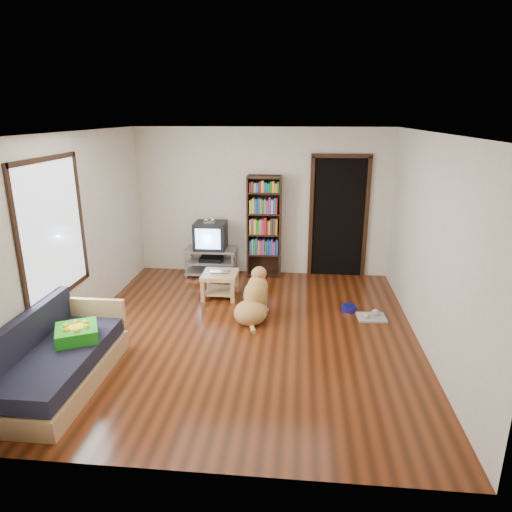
# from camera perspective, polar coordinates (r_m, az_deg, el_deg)

# --- Properties ---
(ground) EXTENTS (5.00, 5.00, 0.00)m
(ground) POSITION_cam_1_polar(r_m,az_deg,el_deg) (6.19, -1.26, -9.63)
(ground) COLOR #602710
(ground) RESTS_ON ground
(ceiling) EXTENTS (5.00, 5.00, 0.00)m
(ceiling) POSITION_cam_1_polar(r_m,az_deg,el_deg) (5.52, -1.44, 15.17)
(ceiling) COLOR white
(ceiling) RESTS_ON ground
(wall_back) EXTENTS (4.50, 0.00, 4.50)m
(wall_back) POSITION_cam_1_polar(r_m,az_deg,el_deg) (8.15, 0.78, 6.69)
(wall_back) COLOR beige
(wall_back) RESTS_ON ground
(wall_front) EXTENTS (4.50, 0.00, 4.50)m
(wall_front) POSITION_cam_1_polar(r_m,az_deg,el_deg) (3.41, -6.46, -9.13)
(wall_front) COLOR beige
(wall_front) RESTS_ON ground
(wall_left) EXTENTS (0.00, 5.00, 5.00)m
(wall_left) POSITION_cam_1_polar(r_m,az_deg,el_deg) (6.39, -21.83, 2.42)
(wall_left) COLOR beige
(wall_left) RESTS_ON ground
(wall_right) EXTENTS (0.00, 5.00, 5.00)m
(wall_right) POSITION_cam_1_polar(r_m,az_deg,el_deg) (5.90, 20.93, 1.34)
(wall_right) COLOR beige
(wall_right) RESTS_ON ground
(green_cushion) EXTENTS (0.58, 0.58, 0.15)m
(green_cushion) POSITION_cam_1_polar(r_m,az_deg,el_deg) (5.49, -21.50, -8.94)
(green_cushion) COLOR green
(green_cushion) RESTS_ON sofa
(laptop) EXTENTS (0.32, 0.21, 0.02)m
(laptop) POSITION_cam_1_polar(r_m,az_deg,el_deg) (7.21, -4.58, -2.11)
(laptop) COLOR silver
(laptop) RESTS_ON coffee_table
(dog_bowl) EXTENTS (0.22, 0.22, 0.08)m
(dog_bowl) POSITION_cam_1_polar(r_m,az_deg,el_deg) (6.98, 11.52, -6.39)
(dog_bowl) COLOR navy
(dog_bowl) RESTS_ON ground
(grey_rag) EXTENTS (0.42, 0.34, 0.03)m
(grey_rag) POSITION_cam_1_polar(r_m,az_deg,el_deg) (6.81, 14.24, -7.46)
(grey_rag) COLOR #ADADAD
(grey_rag) RESTS_ON ground
(window) EXTENTS (0.03, 1.46, 1.70)m
(window) POSITION_cam_1_polar(r_m,az_deg,el_deg) (5.91, -24.06, 3.02)
(window) COLOR white
(window) RESTS_ON wall_left
(doorway) EXTENTS (1.03, 0.05, 2.19)m
(doorway) POSITION_cam_1_polar(r_m,az_deg,el_deg) (8.16, 10.29, 5.14)
(doorway) COLOR black
(doorway) RESTS_ON wall_back
(tv_stand) EXTENTS (0.90, 0.45, 0.50)m
(tv_stand) POSITION_cam_1_polar(r_m,az_deg,el_deg) (8.28, -5.61, -0.57)
(tv_stand) COLOR #99999E
(tv_stand) RESTS_ON ground
(crt_tv) EXTENTS (0.55, 0.52, 0.58)m
(crt_tv) POSITION_cam_1_polar(r_m,az_deg,el_deg) (8.17, -5.68, 2.64)
(crt_tv) COLOR black
(crt_tv) RESTS_ON tv_stand
(bookshelf) EXTENTS (0.60, 0.30, 1.80)m
(bookshelf) POSITION_cam_1_polar(r_m,az_deg,el_deg) (8.05, 1.03, 4.38)
(bookshelf) COLOR black
(bookshelf) RESTS_ON ground
(sofa) EXTENTS (0.80, 1.80, 0.80)m
(sofa) POSITION_cam_1_polar(r_m,az_deg,el_deg) (5.46, -23.58, -12.10)
(sofa) COLOR tan
(sofa) RESTS_ON ground
(coffee_table) EXTENTS (0.55, 0.55, 0.40)m
(coffee_table) POSITION_cam_1_polar(r_m,az_deg,el_deg) (7.28, -4.51, -3.02)
(coffee_table) COLOR tan
(coffee_table) RESTS_ON ground
(dog) EXTENTS (0.59, 0.92, 0.75)m
(dog) POSITION_cam_1_polar(r_m,az_deg,el_deg) (6.50, -0.25, -5.61)
(dog) COLOR #B47E45
(dog) RESTS_ON ground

